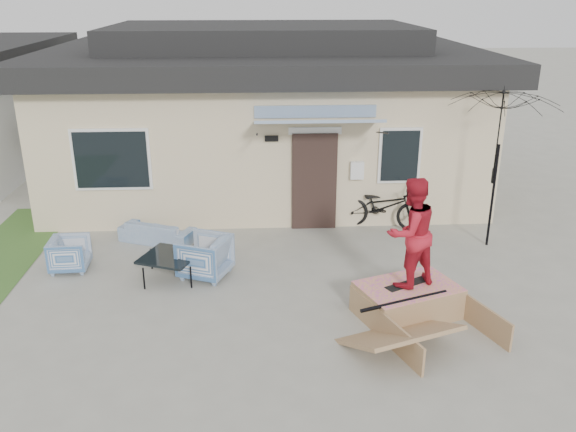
{
  "coord_description": "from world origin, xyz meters",
  "views": [
    {
      "loc": [
        -0.2,
        -7.71,
        4.93
      ],
      "look_at": [
        0.3,
        1.8,
        1.3
      ],
      "focal_mm": 37.61,
      "sensor_mm": 36.0,
      "label": 1
    }
  ],
  "objects_px": {
    "armchair_left": "(70,252)",
    "patio_umbrella": "(497,162)",
    "skater": "(411,231)",
    "skateboard": "(407,284)",
    "skate_ramp": "(408,300)",
    "coffee_table": "(170,267)",
    "bicycle": "(383,201)",
    "armchair_right": "(205,255)",
    "loveseat": "(157,228)"
  },
  "relations": [
    {
      "from": "armchair_left",
      "to": "patio_umbrella",
      "type": "xyz_separation_m",
      "value": [
        8.14,
        0.72,
        1.4
      ]
    },
    {
      "from": "skater",
      "to": "skateboard",
      "type": "bearing_deg",
      "value": 180.0
    },
    {
      "from": "skate_ramp",
      "to": "skater",
      "type": "height_order",
      "value": "skater"
    },
    {
      "from": "skate_ramp",
      "to": "patio_umbrella",
      "type": "bearing_deg",
      "value": 29.02
    },
    {
      "from": "coffee_table",
      "to": "bicycle",
      "type": "relative_size",
      "value": 0.48
    },
    {
      "from": "bicycle",
      "to": "skateboard",
      "type": "height_order",
      "value": "bicycle"
    },
    {
      "from": "armchair_right",
      "to": "patio_umbrella",
      "type": "relative_size",
      "value": 0.32
    },
    {
      "from": "loveseat",
      "to": "skateboard",
      "type": "relative_size",
      "value": 2.0
    },
    {
      "from": "armchair_right",
      "to": "bicycle",
      "type": "distance_m",
      "value": 4.24
    },
    {
      "from": "loveseat",
      "to": "skateboard",
      "type": "xyz_separation_m",
      "value": [
        4.42,
        -3.16,
        0.23
      ]
    },
    {
      "from": "skateboard",
      "to": "skate_ramp",
      "type": "bearing_deg",
      "value": -97.07
    },
    {
      "from": "loveseat",
      "to": "patio_umbrella",
      "type": "xyz_separation_m",
      "value": [
        6.73,
        -0.53,
        1.45
      ]
    },
    {
      "from": "bicycle",
      "to": "skateboard",
      "type": "xyz_separation_m",
      "value": [
        -0.35,
        -3.66,
        -0.08
      ]
    },
    {
      "from": "armchair_left",
      "to": "coffee_table",
      "type": "distance_m",
      "value": 1.96
    },
    {
      "from": "coffee_table",
      "to": "skateboard",
      "type": "relative_size",
      "value": 1.18
    },
    {
      "from": "coffee_table",
      "to": "patio_umbrella",
      "type": "xyz_separation_m",
      "value": [
        6.24,
        1.18,
        1.52
      ]
    },
    {
      "from": "loveseat",
      "to": "coffee_table",
      "type": "xyz_separation_m",
      "value": [
        0.49,
        -1.7,
        -0.07
      ]
    },
    {
      "from": "coffee_table",
      "to": "skateboard",
      "type": "height_order",
      "value": "skateboard"
    },
    {
      "from": "loveseat",
      "to": "coffee_table",
      "type": "bearing_deg",
      "value": 128.33
    },
    {
      "from": "loveseat",
      "to": "skate_ramp",
      "type": "relative_size",
      "value": 0.76
    },
    {
      "from": "coffee_table",
      "to": "skate_ramp",
      "type": "relative_size",
      "value": 0.45
    },
    {
      "from": "skateboard",
      "to": "skater",
      "type": "height_order",
      "value": "skater"
    },
    {
      "from": "patio_umbrella",
      "to": "skater",
      "type": "distance_m",
      "value": 3.52
    },
    {
      "from": "skate_ramp",
      "to": "armchair_left",
      "type": "bearing_deg",
      "value": 141.07
    },
    {
      "from": "skater",
      "to": "patio_umbrella",
      "type": "bearing_deg",
      "value": -156.18
    },
    {
      "from": "armchair_left",
      "to": "bicycle",
      "type": "bearing_deg",
      "value": -76.85
    },
    {
      "from": "skate_ramp",
      "to": "skateboard",
      "type": "distance_m",
      "value": 0.28
    },
    {
      "from": "armchair_left",
      "to": "skateboard",
      "type": "distance_m",
      "value": 6.14
    },
    {
      "from": "coffee_table",
      "to": "skateboard",
      "type": "bearing_deg",
      "value": -20.3
    },
    {
      "from": "coffee_table",
      "to": "skateboard",
      "type": "xyz_separation_m",
      "value": [
        3.93,
        -1.45,
        0.3
      ]
    },
    {
      "from": "armchair_left",
      "to": "armchair_right",
      "type": "xyz_separation_m",
      "value": [
        2.51,
        -0.39,
        0.07
      ]
    },
    {
      "from": "loveseat",
      "to": "coffee_table",
      "type": "height_order",
      "value": "loveseat"
    },
    {
      "from": "loveseat",
      "to": "bicycle",
      "type": "distance_m",
      "value": 4.8
    },
    {
      "from": "skateboard",
      "to": "skater",
      "type": "xyz_separation_m",
      "value": [
        0.0,
        0.0,
        0.9
      ]
    },
    {
      "from": "armchair_right",
      "to": "skater",
      "type": "xyz_separation_m",
      "value": [
        3.32,
        -1.52,
        1.01
      ]
    },
    {
      "from": "armchair_right",
      "to": "coffee_table",
      "type": "xyz_separation_m",
      "value": [
        -0.61,
        -0.07,
        -0.19
      ]
    },
    {
      "from": "armchair_left",
      "to": "patio_umbrella",
      "type": "relative_size",
      "value": 0.26
    },
    {
      "from": "armchair_right",
      "to": "coffee_table",
      "type": "distance_m",
      "value": 0.65
    },
    {
      "from": "patio_umbrella",
      "to": "armchair_right",
      "type": "bearing_deg",
      "value": -168.83
    },
    {
      "from": "coffee_table",
      "to": "bicycle",
      "type": "xyz_separation_m",
      "value": [
        4.28,
        2.2,
        0.39
      ]
    },
    {
      "from": "loveseat",
      "to": "skater",
      "type": "distance_m",
      "value": 5.55
    },
    {
      "from": "armchair_right",
      "to": "skateboard",
      "type": "distance_m",
      "value": 3.65
    },
    {
      "from": "patio_umbrella",
      "to": "bicycle",
      "type": "bearing_deg",
      "value": 152.41
    },
    {
      "from": "bicycle",
      "to": "skate_ramp",
      "type": "distance_m",
      "value": 3.74
    },
    {
      "from": "bicycle",
      "to": "skate_ramp",
      "type": "bearing_deg",
      "value": -167.74
    },
    {
      "from": "armchair_right",
      "to": "bicycle",
      "type": "xyz_separation_m",
      "value": [
        3.66,
        2.14,
        0.19
      ]
    },
    {
      "from": "loveseat",
      "to": "armchair_left",
      "type": "relative_size",
      "value": 2.23
    },
    {
      "from": "coffee_table",
      "to": "skater",
      "type": "distance_m",
      "value": 4.36
    },
    {
      "from": "bicycle",
      "to": "skateboard",
      "type": "bearing_deg",
      "value": -168.08
    },
    {
      "from": "armchair_right",
      "to": "patio_umbrella",
      "type": "height_order",
      "value": "patio_umbrella"
    }
  ]
}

